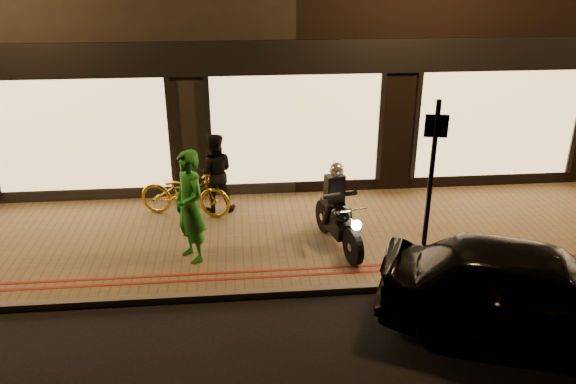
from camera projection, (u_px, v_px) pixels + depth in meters
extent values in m
plane|color=black|center=(321.00, 295.00, 9.08)|extent=(90.00, 90.00, 0.00)
cube|color=#746347|center=(306.00, 235.00, 10.89)|extent=(50.00, 4.00, 0.12)
cube|color=#59544C|center=(321.00, 291.00, 9.10)|extent=(50.00, 0.14, 0.12)
cube|color=maroon|center=(318.00, 274.00, 9.44)|extent=(50.00, 0.06, 0.01)
cube|color=maroon|center=(316.00, 268.00, 9.62)|extent=(50.00, 0.06, 0.01)
cube|color=black|center=(296.00, 57.00, 11.47)|extent=(48.00, 0.12, 0.70)
cube|color=#EFC077|center=(81.00, 136.00, 11.66)|extent=(3.60, 0.06, 2.38)
cube|color=#EFC077|center=(296.00, 130.00, 12.06)|extent=(3.60, 0.06, 2.38)
cube|color=#EFC077|center=(497.00, 124.00, 12.45)|extent=(3.60, 0.06, 2.38)
cylinder|color=black|center=(353.00, 247.00, 9.67)|extent=(0.27, 0.65, 0.64)
cylinder|color=black|center=(324.00, 216.00, 10.80)|extent=(0.27, 0.65, 0.64)
cylinder|color=silver|center=(353.00, 247.00, 9.67)|extent=(0.17, 0.17, 0.14)
cylinder|color=silver|center=(324.00, 216.00, 10.80)|extent=(0.17, 0.17, 0.14)
cube|color=black|center=(337.00, 226.00, 10.25)|extent=(0.42, 0.74, 0.30)
ellipsoid|color=black|center=(340.00, 214.00, 10.02)|extent=(0.43, 0.57, 0.29)
cube|color=black|center=(331.00, 204.00, 10.39)|extent=(0.34, 0.59, 0.09)
cylinder|color=silver|center=(351.00, 210.00, 9.55)|extent=(0.59, 0.17, 0.03)
cylinder|color=silver|center=(353.00, 230.00, 9.59)|extent=(0.12, 0.33, 0.71)
sphere|color=white|center=(357.00, 225.00, 9.41)|extent=(0.20, 0.20, 0.17)
cylinder|color=silver|center=(333.00, 220.00, 10.72)|extent=(0.20, 0.55, 0.07)
cube|color=black|center=(334.00, 189.00, 10.14)|extent=(0.38, 0.29, 0.55)
sphere|color=silver|center=(337.00, 169.00, 9.93)|extent=(0.31, 0.31, 0.26)
cylinder|color=black|center=(333.00, 196.00, 9.80)|extent=(0.30, 0.59, 0.34)
cylinder|color=black|center=(350.00, 193.00, 9.90)|extent=(0.15, 0.61, 0.34)
cylinder|color=black|center=(327.00, 214.00, 10.24)|extent=(0.24, 0.29, 0.46)
cylinder|color=black|center=(342.00, 212.00, 10.32)|extent=(0.14, 0.28, 0.46)
cylinder|color=black|center=(429.00, 193.00, 8.82)|extent=(0.10, 0.10, 3.00)
cube|color=black|center=(436.00, 126.00, 8.39)|extent=(0.35, 0.10, 0.35)
imported|color=gold|center=(185.00, 192.00, 11.43)|extent=(2.01, 1.16, 1.00)
imported|color=#1F7620|center=(190.00, 207.00, 9.57)|extent=(0.80, 0.87, 2.00)
imported|color=black|center=(214.00, 173.00, 11.52)|extent=(0.83, 0.65, 1.67)
imported|color=black|center=(532.00, 293.00, 7.84)|extent=(4.57, 3.24, 1.44)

